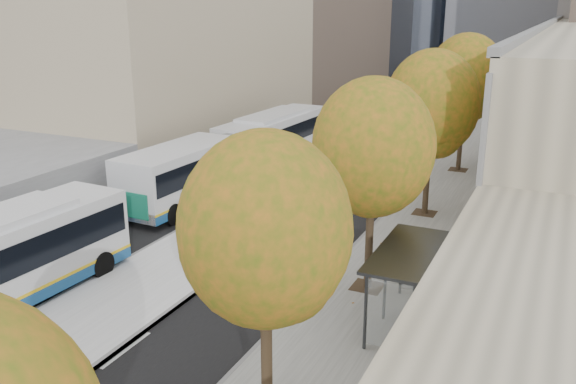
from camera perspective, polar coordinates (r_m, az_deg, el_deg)
The scene contains 10 objects.
bus_platform at distance 44.64m, azimuth 7.06°, elevation 4.36°, with size 4.25×150.00×0.15m, color #B7B7B7.
sidewalk at distance 42.93m, azimuth 17.25°, elevation 3.14°, with size 4.75×150.00×0.08m, color gray.
bus_shelter at distance 19.41m, azimuth 11.69°, elevation -6.63°, with size 1.90×4.40×2.53m.
tree_b at distance 13.77m, azimuth -2.16°, elevation -3.57°, with size 4.00×4.00×6.97m.
tree_c at distance 20.84m, azimuth 7.97°, elevation 4.11°, with size 4.20×4.20×7.28m.
tree_d at distance 29.37m, azimuth 13.34°, elevation 8.05°, with size 4.40×4.40×7.60m.
tree_e at distance 38.13m, azimuth 16.30°, elevation 10.18°, with size 4.60×4.60×7.92m.
bus_far at distance 35.53m, azimuth -4.54°, elevation 3.80°, with size 3.52×18.76×3.11m.
cyclist at distance 22.42m, azimuth -3.79°, elevation -7.06°, with size 0.57×1.52×1.92m.
distant_car at distance 65.96m, azimuth 10.49°, elevation 8.92°, with size 1.66×4.11×1.40m, color silver.
Camera 1 is at (9.53, -6.42, 9.92)m, focal length 38.00 mm.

